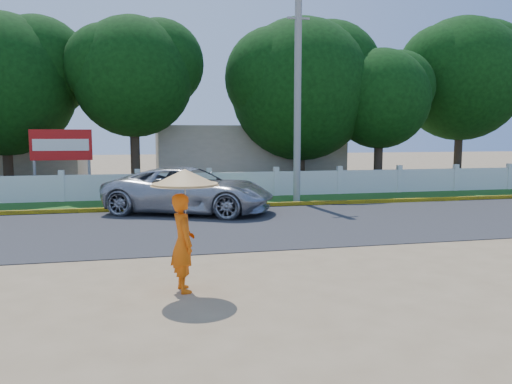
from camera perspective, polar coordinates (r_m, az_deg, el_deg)
ground at (r=10.86m, az=2.35°, el=-8.03°), size 120.00×120.00×0.00m
road at (r=15.14m, az=-2.09°, el=-3.79°), size 60.00×7.00×0.02m
grass_verge at (r=20.26m, az=-4.84°, el=-1.15°), size 60.00×3.50×0.03m
curb at (r=18.59m, az=-4.12°, el=-1.64°), size 40.00×0.18×0.16m
fence at (r=21.63m, az=-5.39°, el=0.76°), size 40.00×0.10×1.10m
building_near at (r=28.74m, az=-1.21°, el=4.33°), size 10.00×6.00×3.20m
building_far at (r=30.06m, az=-26.75°, el=3.34°), size 8.00×5.00×2.80m
utility_pole at (r=20.12m, az=4.77°, el=10.21°), size 0.28×0.28×8.03m
vehicle at (r=17.50m, az=-7.59°, el=0.20°), size 6.40×4.82×1.61m
monk_with_parasol at (r=8.73m, az=-8.25°, el=-2.29°), size 1.18×1.18×2.15m
billboard at (r=22.70m, az=-21.36°, el=4.64°), size 2.50×0.13×2.95m
tree_row at (r=25.43m, az=3.65°, el=11.73°), size 38.75×7.67×9.15m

